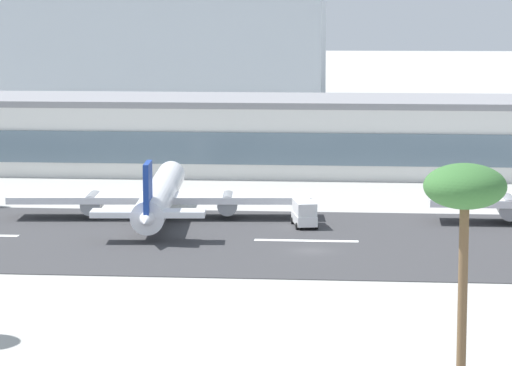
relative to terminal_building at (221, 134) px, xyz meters
name	(u,v)px	position (x,y,z in m)	size (l,w,h in m)	color
ground_plane	(310,251)	(18.22, -70.57, -6.07)	(1400.00, 1400.00, 0.00)	#A8A8A3
runway_strip	(313,241)	(18.22, -64.59, -6.03)	(800.00, 42.22, 0.08)	#38383A
runway_centreline_dash_4	(306,241)	(17.45, -64.59, -5.99)	(12.00, 1.20, 0.01)	white
terminal_building	(221,134)	(0.00, 0.00, 0.00)	(206.75, 26.10, 12.14)	silver
distant_hotel_block	(160,39)	(-33.73, 140.50, 12.45)	(90.57, 34.64, 37.04)	#A8B2BC
airliner_navy_tail_gate_1	(160,196)	(-1.92, -50.82, -3.13)	(38.75, 44.26, 9.24)	white
service_box_truck_0	(304,213)	(16.70, -54.91, -4.28)	(3.65, 6.36, 3.25)	white
palm_tree_1	(465,192)	(31.44, -117.57, 7.48)	(5.96, 5.96, 15.58)	brown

